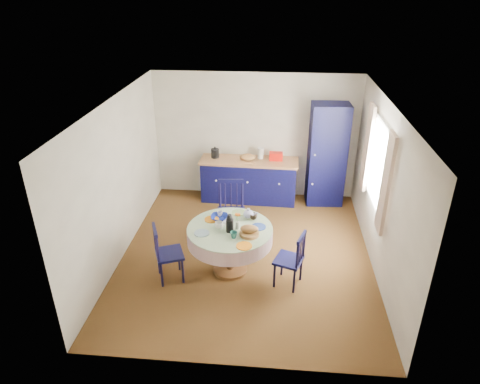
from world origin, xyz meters
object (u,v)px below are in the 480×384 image
object	(u,v)px
mug_c	(253,216)
mug_d	(220,214)
kitchen_counter	(249,179)
pantry_cabinet	(327,155)
cobalt_bowl	(219,217)
mug_b	(234,235)
chair_left	(167,253)
chair_right	(291,259)
dining_table	(231,235)
chair_far	(231,211)
mug_a	(219,225)

from	to	relation	value
mug_c	mug_d	size ratio (longest dim) A/B	1.28
kitchen_counter	pantry_cabinet	bearing A→B (deg)	3.40
mug_c	mug_d	distance (m)	0.52
cobalt_bowl	mug_c	bearing A→B (deg)	5.56
mug_b	mug_d	bearing A→B (deg)	114.74
chair_left	chair_right	world-z (taller)	chair_left
dining_table	mug_b	xyz separation A→B (m)	(0.07, -0.26, 0.17)
pantry_cabinet	mug_d	size ratio (longest dim) A/B	22.21
chair_right	kitchen_counter	bearing A→B (deg)	-143.44
pantry_cabinet	chair_far	distance (m)	2.32
pantry_cabinet	kitchen_counter	bearing A→B (deg)	178.49
chair_right	cobalt_bowl	xyz separation A→B (m)	(-1.10, 0.49, 0.35)
chair_far	cobalt_bowl	size ratio (longest dim) A/B	4.03
pantry_cabinet	mug_b	world-z (taller)	pantry_cabinet
chair_left	mug_d	distance (m)	1.00
mug_d	mug_a	bearing A→B (deg)	-84.45
chair_right	mug_a	bearing A→B (deg)	-82.66
mug_a	mug_d	world-z (taller)	mug_a
kitchen_counter	pantry_cabinet	size ratio (longest dim) A/B	0.97
kitchen_counter	mug_c	distance (m)	2.16
pantry_cabinet	chair_right	xyz separation A→B (m)	(-0.70, -2.70, -0.56)
pantry_cabinet	chair_far	size ratio (longest dim) A/B	1.92
chair_right	chair_far	bearing A→B (deg)	-120.15
chair_right	cobalt_bowl	bearing A→B (deg)	-94.19
dining_table	chair_left	xyz separation A→B (m)	(-0.91, -0.27, -0.18)
pantry_cabinet	mug_d	bearing A→B (deg)	-133.60
chair_right	mug_d	distance (m)	1.30
chair_right	cobalt_bowl	world-z (taller)	chair_right
chair_far	mug_c	xyz separation A→B (m)	(0.42, -0.65, 0.28)
kitchen_counter	chair_left	bearing A→B (deg)	-108.82
pantry_cabinet	chair_far	world-z (taller)	pantry_cabinet
mug_d	cobalt_bowl	world-z (taller)	mug_d
chair_far	chair_left	bearing A→B (deg)	-128.78
chair_far	dining_table	bearing A→B (deg)	-89.04
chair_right	chair_left	bearing A→B (deg)	-69.31
chair_right	mug_c	size ratio (longest dim) A/B	7.57
kitchen_counter	chair_right	world-z (taller)	kitchen_counter
mug_b	cobalt_bowl	xyz separation A→B (m)	(-0.27, 0.50, -0.02)
pantry_cabinet	chair_right	world-z (taller)	pantry_cabinet
dining_table	chair_far	size ratio (longest dim) A/B	1.21
chair_left	mug_a	size ratio (longest dim) A/B	7.39
mug_b	mug_c	distance (m)	0.60
pantry_cabinet	mug_c	xyz separation A→B (m)	(-1.28, -2.16, -0.19)
kitchen_counter	cobalt_bowl	world-z (taller)	kitchen_counter
chair_left	chair_right	distance (m)	1.81
chair_far	mug_d	xyz separation A→B (m)	(-0.10, -0.60, 0.28)
kitchen_counter	mug_d	distance (m)	2.12
chair_right	mug_c	bearing A→B (deg)	-112.99
chair_far	mug_b	world-z (taller)	chair_far
dining_table	mug_d	world-z (taller)	dining_table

